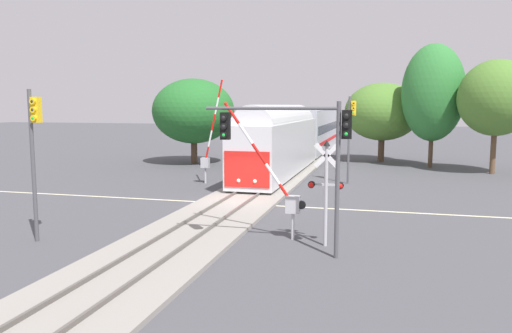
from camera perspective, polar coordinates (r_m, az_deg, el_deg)
ground_plane at (r=27.60m, az=-2.14°, el=-4.31°), size 220.00×220.00×0.00m
road_centre_stripe at (r=27.60m, az=-2.14°, el=-4.30°), size 44.00×0.20×0.01m
railway_track at (r=27.58m, az=-2.14°, el=-4.12°), size 4.40×80.00×0.32m
commuter_train at (r=48.16m, az=5.27°, el=3.88°), size 3.04×42.44×5.16m
crossing_gate_near at (r=20.14m, az=3.42°, el=-3.07°), size 3.44×0.40×5.57m
crossing_signal_mast at (r=19.15m, az=8.06°, el=-1.81°), size 1.36×0.44×4.12m
crossing_gate_far at (r=34.66m, az=-5.68°, el=1.66°), size 1.88×0.40×7.18m
traffic_signal_near_right at (r=17.66m, az=4.85°, el=3.12°), size 5.32×0.38×5.58m
traffic_signal_far_side at (r=34.82m, az=10.88°, el=4.63°), size 0.53×0.38×6.05m
traffic_signal_near_left at (r=21.29m, az=-24.18°, el=2.70°), size 0.53×0.38×6.07m
maple_right_background at (r=43.50m, az=25.93°, el=7.11°), size 5.82×5.82×9.02m
oak_far_right at (r=45.96m, az=19.72°, el=7.99°), size 5.35×5.35×10.72m
oak_behind_train at (r=46.40m, az=-7.21°, el=6.33°), size 7.58×7.58×7.88m
elm_centre_background at (r=49.28m, az=14.34°, el=6.12°), size 7.18×7.18×7.59m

